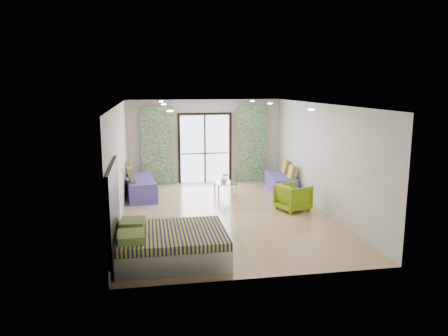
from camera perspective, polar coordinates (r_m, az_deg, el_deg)
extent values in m
cube|color=black|center=(14.17, -2.54, 7.07)|extent=(1.76, 0.08, 0.08)
cube|color=black|center=(14.21, -5.87, 2.41)|extent=(0.08, 0.08, 2.20)
cube|color=black|center=(14.42, 0.81, 2.59)|extent=(0.08, 0.08, 2.20)
cube|color=black|center=(14.29, -2.51, 2.51)|extent=(0.05, 0.06, 2.20)
cube|color=#595451|center=(14.33, -2.51, 1.93)|extent=(1.52, 0.03, 0.04)
cube|color=silver|center=(14.02, -8.74, 2.85)|extent=(1.00, 0.10, 2.50)
cube|color=silver|center=(14.42, 3.69, 3.17)|extent=(1.00, 0.10, 2.50)
cylinder|color=#FFE0B2|center=(8.34, -7.08, 7.40)|extent=(0.12, 0.12, 0.02)
cylinder|color=#FFE0B2|center=(8.93, 11.32, 7.49)|extent=(0.12, 0.12, 0.02)
cylinder|color=#FFE0B2|center=(11.34, -7.87, 8.24)|extent=(0.12, 0.12, 0.02)
cylinder|color=#FFE0B2|center=(11.78, 6.02, 8.38)|extent=(0.12, 0.12, 0.02)
cylinder|color=#FFE0B2|center=(13.33, -8.20, 8.60)|extent=(0.12, 0.12, 0.02)
cylinder|color=#FFE0B2|center=(13.71, 3.71, 8.74)|extent=(0.12, 0.12, 0.02)
cube|color=black|center=(7.93, -14.24, -4.92)|extent=(0.06, 2.10, 1.50)
cube|color=silver|center=(9.14, -13.75, -2.83)|extent=(0.02, 0.10, 0.10)
cube|color=silver|center=(8.18, -6.77, -10.47)|extent=(1.97, 1.58, 0.39)
cube|color=navy|center=(8.08, -6.81, -8.68)|extent=(1.95, 1.61, 0.15)
cube|color=#15605B|center=(7.68, -12.03, -8.76)|extent=(0.47, 0.56, 0.14)
cube|color=#15605B|center=(8.39, -11.86, -7.07)|extent=(0.48, 0.57, 0.14)
cube|color=#5045A6|center=(12.74, -10.92, -2.74)|extent=(1.00, 2.03, 0.43)
cube|color=#5045A6|center=(12.68, -10.97, -1.55)|extent=(0.98, 1.99, 0.11)
cube|color=navy|center=(12.16, -12.05, -0.91)|extent=(0.28, 0.51, 0.45)
cube|color=navy|center=(13.05, -12.41, -0.13)|extent=(0.28, 0.51, 0.45)
cube|color=#5045A6|center=(13.37, 7.39, -2.11)|extent=(0.80, 1.77, 0.38)
cube|color=#5045A6|center=(13.32, 7.41, -1.11)|extent=(0.78, 1.73, 0.10)
cube|color=navy|center=(12.95, 8.85, -0.50)|extent=(0.22, 0.44, 0.40)
cube|color=navy|center=(13.72, 8.04, 0.15)|extent=(0.22, 0.44, 0.40)
cylinder|color=silver|center=(12.32, -0.70, -3.14)|extent=(0.05, 0.05, 0.38)
cylinder|color=silver|center=(12.44, 1.59, -3.00)|extent=(0.05, 0.05, 0.38)
cylinder|color=silver|center=(12.80, -1.21, -2.61)|extent=(0.05, 0.05, 0.38)
cylinder|color=silver|center=(12.92, 1.00, -2.48)|extent=(0.05, 0.05, 0.38)
cube|color=#8CA59E|center=(12.58, 0.17, -1.97)|extent=(0.62, 0.62, 0.02)
sphere|color=white|center=(12.54, 0.38, -1.03)|extent=(0.07, 0.07, 0.07)
sphere|color=white|center=(12.57, 0.12, -0.92)|extent=(0.07, 0.07, 0.07)
sphere|color=white|center=(12.51, -0.04, -0.88)|extent=(0.07, 0.07, 0.07)
sphere|color=white|center=(12.48, 0.22, -0.83)|extent=(0.07, 0.07, 0.07)
imported|color=white|center=(12.53, -0.04, -1.51)|extent=(0.23, 0.24, 0.20)
imported|color=#81AA15|center=(11.28, 9.02, -3.61)|extent=(0.89, 0.92, 0.75)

